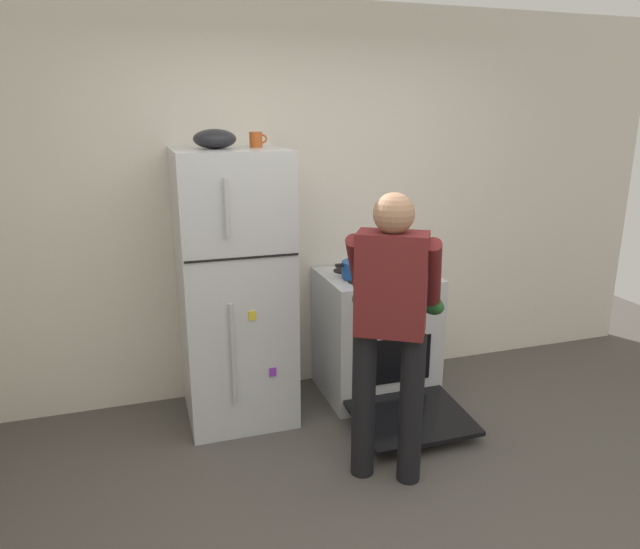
# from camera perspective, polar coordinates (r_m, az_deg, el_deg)

# --- Properties ---
(kitchen_wall_back) EXTENTS (6.00, 0.10, 2.70)m
(kitchen_wall_back) POSITION_cam_1_polar(r_m,az_deg,el_deg) (4.11, -3.04, 6.96)
(kitchen_wall_back) COLOR silver
(kitchen_wall_back) RESTS_ON ground
(refrigerator) EXTENTS (0.68, 0.72, 1.77)m
(refrigerator) POSITION_cam_1_polar(r_m,az_deg,el_deg) (3.75, -8.49, -1.36)
(refrigerator) COLOR silver
(refrigerator) RESTS_ON ground
(stove_range) EXTENTS (0.76, 1.21, 0.90)m
(stove_range) POSITION_cam_1_polar(r_m,az_deg,el_deg) (4.15, 5.61, -6.08)
(stove_range) COLOR silver
(stove_range) RESTS_ON ground
(person_cook) EXTENTS (0.64, 0.67, 1.60)m
(person_cook) POSITION_cam_1_polar(r_m,az_deg,el_deg) (3.05, 7.06, -3.97)
(person_cook) COLOR black
(person_cook) RESTS_ON ground
(red_pot) EXTENTS (0.33, 0.23, 0.11)m
(red_pot) POSITION_cam_1_polar(r_m,az_deg,el_deg) (3.90, 3.85, 0.52)
(red_pot) COLOR #19479E
(red_pot) RESTS_ON stove_range
(coffee_mug) EXTENTS (0.11, 0.08, 0.10)m
(coffee_mug) POSITION_cam_1_polar(r_m,az_deg,el_deg) (3.67, -6.34, 13.16)
(coffee_mug) COLOR #B24C1E
(coffee_mug) RESTS_ON refrigerator
(pepper_mill) EXTENTS (0.05, 0.05, 0.20)m
(pepper_mill) POSITION_cam_1_polar(r_m,az_deg,el_deg) (4.29, 8.33, 2.41)
(pepper_mill) COLOR brown
(pepper_mill) RESTS_ON stove_range
(mixing_bowl) EXTENTS (0.26, 0.26, 0.12)m
(mixing_bowl) POSITION_cam_1_polar(r_m,az_deg,el_deg) (3.58, -10.41, 13.10)
(mixing_bowl) COLOR black
(mixing_bowl) RESTS_ON refrigerator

